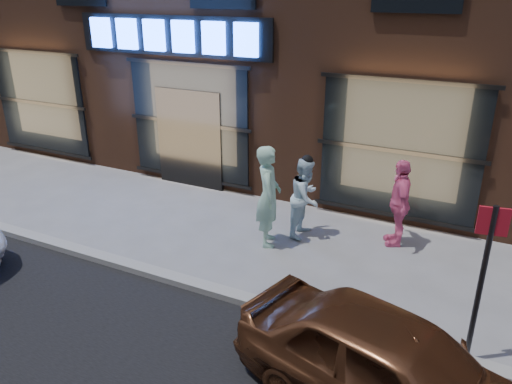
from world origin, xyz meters
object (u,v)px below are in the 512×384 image
man_cap (306,197)px  passerby (399,203)px  gold_sedan (394,372)px  sign_post (483,272)px  man_bowtie (268,196)px

man_cap → passerby: bearing=-73.7°
gold_sedan → sign_post: size_ratio=1.70×
gold_sedan → sign_post: (0.72, 1.42, 0.71)m
passerby → man_bowtie: bearing=-83.2°
man_bowtie → man_cap: size_ratio=1.22×
man_bowtie → passerby: (2.23, 1.09, -0.13)m
sign_post → man_bowtie: bearing=144.0°
man_bowtie → gold_sedan: bearing=-163.1°
man_bowtie → passerby: man_bowtie is taller
man_bowtie → passerby: size_ratio=1.15×
man_bowtie → gold_sedan: man_bowtie is taller
man_cap → sign_post: sign_post is taller
man_bowtie → man_cap: 0.84m
sign_post → passerby: bearing=108.0°
passerby → sign_post: sign_post is taller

